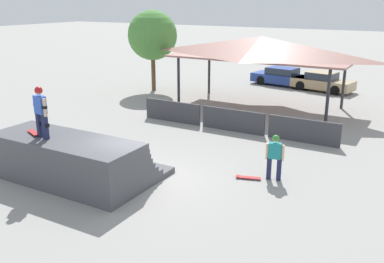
% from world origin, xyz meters
% --- Properties ---
extents(ground_plane, '(160.00, 160.00, 0.00)m').
position_xyz_m(ground_plane, '(0.00, 0.00, 0.00)').
color(ground_plane, gray).
extents(quarter_pipe_ramp, '(5.45, 3.54, 1.57)m').
position_xyz_m(quarter_pipe_ramp, '(-2.26, -0.93, 0.70)').
color(quarter_pipe_ramp, '#4C4C51').
rests_on(quarter_pipe_ramp, ground).
extents(skater_on_deck, '(0.75, 0.32, 1.74)m').
position_xyz_m(skater_on_deck, '(-2.91, -1.49, 2.57)').
color(skater_on_deck, '#1E2347').
rests_on(skater_on_deck, quarter_pipe_ramp).
extents(skateboard_on_deck, '(0.84, 0.52, 0.09)m').
position_xyz_m(skateboard_on_deck, '(-3.49, -1.39, 1.62)').
color(skateboard_on_deck, red).
rests_on(skateboard_on_deck, quarter_pipe_ramp).
extents(bystander_walking, '(0.64, 0.29, 1.62)m').
position_xyz_m(bystander_walking, '(3.79, 2.47, 0.95)').
color(bystander_walking, '#1E2347').
rests_on(bystander_walking, ground).
extents(skateboard_on_ground, '(0.88, 0.44, 0.09)m').
position_xyz_m(skateboard_on_ground, '(2.99, 2.07, 0.06)').
color(skateboard_on_ground, blue).
rests_on(skateboard_on_ground, ground).
extents(barrier_fence, '(9.88, 0.12, 1.05)m').
position_xyz_m(barrier_fence, '(0.18, 6.99, 0.52)').
color(barrier_fence, '#3D3D42').
rests_on(barrier_fence, ground).
extents(pavilion_shelter, '(10.04, 4.53, 4.01)m').
position_xyz_m(pavilion_shelter, '(-0.50, 12.12, 3.40)').
color(pavilion_shelter, '#2D2D33').
rests_on(pavilion_shelter, ground).
extents(tree_beside_pavilion, '(3.26, 3.26, 5.33)m').
position_xyz_m(tree_beside_pavilion, '(-8.42, 12.90, 3.69)').
color(tree_beside_pavilion, brown).
rests_on(tree_beside_pavilion, ground).
extents(parked_car_blue, '(4.74, 2.41, 1.27)m').
position_xyz_m(parked_car_blue, '(-1.34, 19.04, 0.60)').
color(parked_car_blue, navy).
rests_on(parked_car_blue, ground).
extents(parked_car_tan, '(4.27, 2.42, 1.27)m').
position_xyz_m(parked_car_tan, '(1.60, 18.48, 0.60)').
color(parked_car_tan, tan).
rests_on(parked_car_tan, ground).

